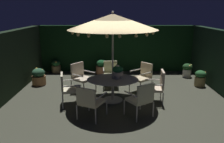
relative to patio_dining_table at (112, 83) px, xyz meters
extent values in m
cube|color=#3E3F31|center=(0.18, -0.07, -0.59)|extent=(7.55, 7.78, 0.02)
cube|color=black|center=(0.18, 3.67, 0.48)|extent=(7.55, 0.30, 2.11)
cylinder|color=beige|center=(0.00, 0.00, -0.57)|extent=(0.63, 0.63, 0.03)
cylinder|color=beige|center=(0.00, 0.00, -0.24)|extent=(0.09, 0.09, 0.69)
ellipsoid|color=#90909B|center=(0.00, 0.00, 0.12)|extent=(1.61, 1.34, 0.03)
cylinder|color=silver|center=(0.00, 0.00, 0.61)|extent=(0.06, 0.06, 2.39)
cone|color=#D4B981|center=(0.00, 0.00, 1.88)|extent=(2.65, 2.65, 0.45)
sphere|color=silver|center=(0.00, 0.00, 2.14)|extent=(0.07, 0.07, 0.07)
sphere|color=#F9DB8C|center=(1.17, 0.04, 1.58)|extent=(0.09, 0.09, 0.09)
sphere|color=#F9DB8C|center=(1.12, 0.36, 1.58)|extent=(0.09, 0.09, 0.09)
sphere|color=#F9DB8C|center=(0.89, 0.77, 1.58)|extent=(0.09, 0.09, 0.09)
sphere|color=#F9DB8C|center=(0.57, 1.02, 1.58)|extent=(0.09, 0.09, 0.09)
sphere|color=#F9DB8C|center=(0.24, 1.15, 1.58)|extent=(0.09, 0.09, 0.09)
sphere|color=#F9DB8C|center=(-0.16, 1.16, 1.58)|extent=(0.09, 0.09, 0.09)
sphere|color=#F9DB8C|center=(-0.58, 1.02, 1.58)|extent=(0.09, 0.09, 0.09)
sphere|color=#F9DB8C|center=(-0.93, 0.71, 1.58)|extent=(0.09, 0.09, 0.09)
sphere|color=#F9DB8C|center=(-1.08, 0.45, 1.58)|extent=(0.09, 0.09, 0.09)
sphere|color=#F9DB8C|center=(-1.17, -0.03, 1.58)|extent=(0.09, 0.09, 0.09)
sphere|color=#F9DB8C|center=(-1.12, -0.35, 1.58)|extent=(0.09, 0.09, 0.09)
sphere|color=#F9DB8C|center=(-0.91, -0.74, 1.58)|extent=(0.09, 0.09, 0.09)
sphere|color=#F9DB8C|center=(-0.61, -1.01, 1.58)|extent=(0.09, 0.09, 0.09)
sphere|color=#F9DB8C|center=(-0.15, -1.16, 1.58)|extent=(0.09, 0.09, 0.09)
sphere|color=#F9DB8C|center=(0.16, -1.16, 1.58)|extent=(0.09, 0.09, 0.09)
sphere|color=#F9DB8C|center=(0.58, -1.02, 1.58)|extent=(0.09, 0.09, 0.09)
sphere|color=#F9DB8C|center=(0.88, -0.78, 1.58)|extent=(0.09, 0.09, 0.09)
sphere|color=#F9DB8C|center=(1.12, -0.35, 1.58)|extent=(0.09, 0.09, 0.09)
cylinder|color=beige|center=(0.15, -0.01, 0.20)|extent=(0.15, 0.15, 0.13)
cylinder|color=beige|center=(0.15, -0.01, 0.32)|extent=(0.34, 0.34, 0.10)
ellipsoid|color=#1C5F37|center=(0.15, -0.01, 0.45)|extent=(0.34, 0.34, 0.21)
sphere|color=silver|center=(0.15, -0.01, 0.52)|extent=(0.12, 0.12, 0.12)
cylinder|color=beige|center=(0.93, 0.42, -0.36)|extent=(0.04, 0.04, 0.45)
cylinder|color=beige|center=(0.59, 0.83, -0.36)|extent=(0.04, 0.04, 0.45)
cylinder|color=beige|center=(1.37, 0.78, -0.36)|extent=(0.04, 0.04, 0.45)
cylinder|color=beige|center=(1.04, 1.19, -0.36)|extent=(0.04, 0.04, 0.45)
cube|color=beige|center=(0.98, 0.81, -0.10)|extent=(0.77, 0.76, 0.07)
cube|color=beige|center=(1.20, 0.98, 0.18)|extent=(0.37, 0.43, 0.48)
cylinder|color=beige|center=(1.15, 0.60, 0.15)|extent=(0.45, 0.38, 0.04)
cylinder|color=beige|center=(0.81, 1.01, 0.15)|extent=(0.45, 0.38, 0.04)
cylinder|color=silver|center=(0.21, 0.99, -0.36)|extent=(0.04, 0.04, 0.44)
cylinder|color=silver|center=(-0.31, 0.97, -0.36)|extent=(0.04, 0.04, 0.44)
cylinder|color=silver|center=(0.18, 1.57, -0.36)|extent=(0.04, 0.04, 0.44)
cylinder|color=silver|center=(-0.34, 1.54, -0.36)|extent=(0.04, 0.04, 0.44)
cube|color=beige|center=(-0.07, 1.27, -0.10)|extent=(0.54, 0.59, 0.07)
cube|color=beige|center=(-0.08, 1.54, 0.15)|extent=(0.51, 0.09, 0.43)
cylinder|color=silver|center=(0.19, 1.28, 0.11)|extent=(0.07, 0.55, 0.04)
cylinder|color=silver|center=(-0.33, 1.25, 0.11)|extent=(0.07, 0.55, 0.04)
cylinder|color=beige|center=(-0.59, 0.83, -0.36)|extent=(0.04, 0.04, 0.45)
cylinder|color=beige|center=(-0.95, 0.34, -0.36)|extent=(0.04, 0.04, 0.45)
cylinder|color=beige|center=(-1.07, 1.19, -0.36)|extent=(0.04, 0.04, 0.45)
cylinder|color=beige|center=(-1.43, 0.71, -0.36)|extent=(0.04, 0.04, 0.45)
cube|color=beige|center=(-1.01, 0.77, -0.10)|extent=(0.82, 0.82, 0.07)
cube|color=beige|center=(-1.24, 0.94, 0.18)|extent=(0.40, 0.50, 0.49)
cylinder|color=beige|center=(-0.83, 1.01, 0.10)|extent=(0.48, 0.38, 0.04)
cylinder|color=beige|center=(-1.19, 0.53, 0.10)|extent=(0.48, 0.38, 0.04)
cylinder|color=silver|center=(-1.03, 0.08, -0.36)|extent=(0.04, 0.04, 0.44)
cylinder|color=silver|center=(-0.91, -0.49, -0.36)|extent=(0.04, 0.04, 0.44)
cylinder|color=silver|center=(-1.58, -0.04, -0.36)|extent=(0.04, 0.04, 0.44)
cylinder|color=silver|center=(-1.45, -0.61, -0.36)|extent=(0.04, 0.04, 0.44)
cube|color=beige|center=(-1.24, -0.27, -0.11)|extent=(0.66, 0.67, 0.07)
cube|color=beige|center=(-1.50, -0.32, 0.16)|extent=(0.18, 0.56, 0.46)
cylinder|color=silver|center=(-1.30, 0.02, 0.09)|extent=(0.53, 0.15, 0.04)
cylinder|color=silver|center=(-1.18, -0.55, 0.09)|extent=(0.53, 0.15, 0.04)
cylinder|color=silver|center=(-0.68, -0.75, -0.38)|extent=(0.04, 0.04, 0.40)
cylinder|color=silver|center=(-0.17, -1.00, -0.38)|extent=(0.04, 0.04, 0.40)
cylinder|color=silver|center=(-0.94, -1.29, -0.38)|extent=(0.04, 0.04, 0.40)
cylinder|color=silver|center=(-0.43, -1.53, -0.38)|extent=(0.04, 0.04, 0.40)
cube|color=beige|center=(-0.55, -1.14, -0.14)|extent=(0.75, 0.76, 0.07)
cube|color=beige|center=(-0.68, -1.40, 0.11)|extent=(0.51, 0.29, 0.43)
cylinder|color=silver|center=(-0.81, -1.02, 0.07)|extent=(0.28, 0.53, 0.04)
cylinder|color=silver|center=(-0.30, -1.27, 0.07)|extent=(0.28, 0.53, 0.04)
cylinder|color=beige|center=(0.31, -0.99, -0.37)|extent=(0.04, 0.04, 0.42)
cylinder|color=beige|center=(0.79, -0.68, -0.37)|extent=(0.04, 0.04, 0.42)
cylinder|color=beige|center=(0.61, -1.44, -0.37)|extent=(0.04, 0.04, 0.42)
cylinder|color=beige|center=(1.08, -1.13, -0.37)|extent=(0.04, 0.04, 0.42)
cube|color=beige|center=(0.70, -1.06, -0.12)|extent=(0.75, 0.75, 0.07)
cube|color=beige|center=(0.84, -1.27, 0.15)|extent=(0.49, 0.35, 0.47)
cylinder|color=beige|center=(0.46, -1.22, 0.11)|extent=(0.31, 0.45, 0.04)
cylinder|color=beige|center=(0.94, -0.90, 0.11)|extent=(0.31, 0.45, 0.04)
cylinder|color=beige|center=(0.98, -0.37, -0.38)|extent=(0.04, 0.04, 0.41)
cylinder|color=beige|center=(1.03, 0.19, -0.38)|extent=(0.04, 0.04, 0.41)
cylinder|color=beige|center=(1.50, -0.41, -0.38)|extent=(0.04, 0.04, 0.41)
cylinder|color=beige|center=(1.55, 0.14, -0.38)|extent=(0.04, 0.04, 0.41)
cube|color=beige|center=(1.26, -0.11, -0.14)|extent=(0.56, 0.59, 0.07)
cube|color=beige|center=(1.51, -0.14, 0.16)|extent=(0.11, 0.53, 0.54)
cylinder|color=beige|center=(1.24, -0.39, 0.06)|extent=(0.51, 0.08, 0.04)
cylinder|color=beige|center=(1.29, 0.16, 0.06)|extent=(0.51, 0.08, 0.04)
cylinder|color=olive|center=(-2.60, 3.31, -0.42)|extent=(0.41, 0.41, 0.33)
ellipsoid|color=#296831|center=(-2.60, 3.31, -0.14)|extent=(0.39, 0.39, 0.27)
sphere|color=#EACF57|center=(-2.48, 3.28, -0.11)|extent=(0.10, 0.10, 0.10)
sphere|color=yellow|center=(-2.53, 3.45, -0.12)|extent=(0.06, 0.06, 0.06)
sphere|color=#DED54A|center=(-2.68, 3.34, -0.09)|extent=(0.09, 0.09, 0.09)
sphere|color=#F5C955|center=(-2.70, 3.25, -0.11)|extent=(0.11, 0.11, 0.11)
sphere|color=#E1C04D|center=(-2.55, 3.18, -0.07)|extent=(0.09, 0.09, 0.09)
cylinder|color=beige|center=(3.20, 2.61, -0.42)|extent=(0.35, 0.35, 0.33)
ellipsoid|color=#204821|center=(3.20, 2.61, -0.14)|extent=(0.41, 0.41, 0.29)
sphere|color=#DBC34F|center=(3.36, 2.62, -0.06)|extent=(0.08, 0.08, 0.08)
sphere|color=yellow|center=(3.26, 2.72, -0.11)|extent=(0.06, 0.06, 0.06)
sphere|color=#F0D359|center=(3.10, 2.68, -0.08)|extent=(0.09, 0.09, 0.09)
sphere|color=#E2C94A|center=(3.11, 2.52, -0.14)|extent=(0.10, 0.10, 0.10)
sphere|color=#F7C359|center=(3.24, 2.49, -0.08)|extent=(0.11, 0.11, 0.11)
cylinder|color=olive|center=(3.30, 1.40, -0.40)|extent=(0.39, 0.39, 0.36)
ellipsoid|color=#27602E|center=(3.30, 1.40, -0.11)|extent=(0.40, 0.40, 0.28)
sphere|color=#F1C652|center=(3.44, 1.37, -0.04)|extent=(0.06, 0.06, 0.06)
sphere|color=#DFC94B|center=(3.32, 1.51, -0.09)|extent=(0.07, 0.07, 0.07)
sphere|color=#EBC14C|center=(3.21, 1.49, -0.09)|extent=(0.09, 0.09, 0.09)
sphere|color=yellow|center=(3.23, 1.34, -0.05)|extent=(0.07, 0.07, 0.07)
sphere|color=#DCD855|center=(3.30, 1.29, -0.07)|extent=(0.09, 0.09, 0.09)
cylinder|color=#AB6C4B|center=(-0.49, 3.13, -0.40)|extent=(0.51, 0.51, 0.35)
ellipsoid|color=#1A5629|center=(-0.49, 3.13, -0.10)|extent=(0.47, 0.47, 0.33)
sphere|color=#D65F7B|center=(-0.36, 3.10, -0.09)|extent=(0.09, 0.09, 0.09)
sphere|color=#DB5F78|center=(-0.57, 3.28, -0.06)|extent=(0.07, 0.07, 0.07)
sphere|color=#D2566B|center=(-0.55, 3.02, -0.10)|extent=(0.10, 0.10, 0.10)
cylinder|color=#A46D44|center=(-2.83, 1.56, -0.41)|extent=(0.52, 0.52, 0.35)
ellipsoid|color=#2A5437|center=(-2.83, 1.56, -0.10)|extent=(0.48, 0.48, 0.34)
sphere|color=yellow|center=(-2.69, 1.56, -0.01)|extent=(0.09, 0.09, 0.09)
sphere|color=#DFD14A|center=(-2.76, 1.70, -0.03)|extent=(0.11, 0.11, 0.11)
sphere|color=gold|center=(-2.92, 1.65, 0.02)|extent=(0.10, 0.10, 0.10)
sphere|color=#E7C350|center=(-2.98, 1.46, -0.09)|extent=(0.08, 0.08, 0.08)
sphere|color=#DFCB49|center=(-2.74, 1.43, -0.08)|extent=(0.10, 0.10, 0.10)
camera|label=1|loc=(-0.02, -6.60, 2.19)|focal=35.69mm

